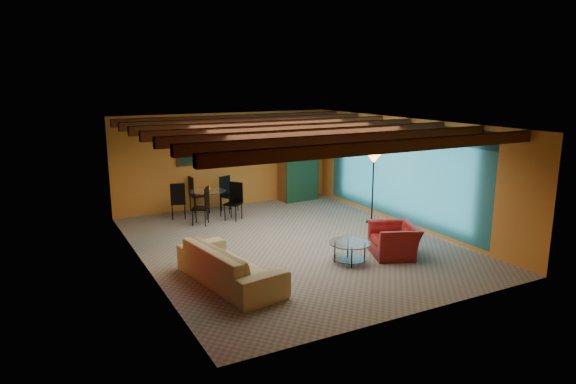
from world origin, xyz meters
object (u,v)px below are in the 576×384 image
dining_table (208,199)px  vase (207,177)px  sofa (230,264)px  coffee_table (350,252)px  potted_plant (298,128)px  floor_lamp (373,188)px  armoire (298,168)px  armchair (394,240)px

dining_table → vase: size_ratio=10.68×
sofa → coffee_table: 2.53m
sofa → potted_plant: 6.96m
floor_lamp → potted_plant: bearing=98.2°
coffee_table → vase: vase is taller
armoire → floor_lamp: (0.45, -3.13, -0.08)m
sofa → armoire: armoire is taller
coffee_table → armoire: armoire is taller
floor_lamp → vase: 4.36m
vase → armoire: bearing=11.4°
coffee_table → dining_table: (-1.36, 4.69, 0.28)m
armoire → vase: bearing=-173.3°
dining_table → floor_lamp: size_ratio=1.07×
dining_table → armoire: armoire is taller
dining_table → sofa: bearing=-104.3°
dining_table → potted_plant: potted_plant is taller
armchair → dining_table: 5.36m
potted_plant → armchair: bearing=-97.3°
sofa → dining_table: bearing=-23.3°
armchair → armoire: size_ratio=0.52×
armchair → potted_plant: 5.75m
dining_table → vase: 0.59m
armchair → coffee_table: bearing=-72.6°
dining_table → floor_lamp: (3.57, -2.50, 0.40)m
coffee_table → vase: size_ratio=4.74×
floor_lamp → coffee_table: bearing=-135.1°
vase → floor_lamp: bearing=-35.0°
dining_table → armoire: (3.12, 0.63, 0.48)m
sofa → floor_lamp: floor_lamp is taller
armoire → dining_table: bearing=-173.3°
floor_lamp → potted_plant: (-0.45, 3.13, 1.29)m
armoire → vase: armoire is taller
floor_lamp → armoire: bearing=98.2°
dining_table → coffee_table: bearing=-73.8°
dining_table → armoire: bearing=11.4°
dining_table → vase: (-0.00, 0.00, 0.59)m
dining_table → floor_lamp: bearing=-35.0°
armoire → vase: (-3.12, -0.63, 0.10)m
armchair → armoire: 5.49m
armchair → potted_plant: potted_plant is taller
coffee_table → armoire: size_ratio=0.43×
coffee_table → potted_plant: (1.76, 5.32, 1.97)m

